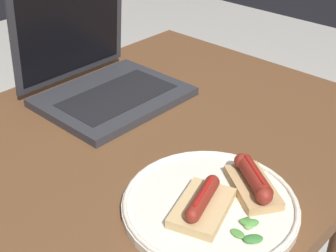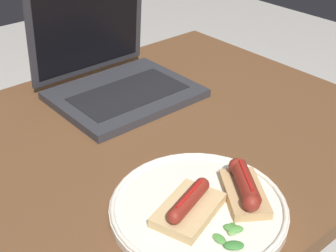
% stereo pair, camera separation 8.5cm
% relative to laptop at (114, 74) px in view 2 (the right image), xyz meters
% --- Properties ---
extents(desk, '(1.00, 0.77, 0.76)m').
position_rel_laptop_xyz_m(desk, '(-0.07, -0.20, -0.16)').
color(desk, brown).
rests_on(desk, ground_plane).
extents(laptop, '(0.31, 0.27, 0.25)m').
position_rel_laptop_xyz_m(laptop, '(0.00, 0.00, 0.00)').
color(laptop, '#2D2D33').
rests_on(laptop, desk).
extents(plate, '(0.28, 0.28, 0.02)m').
position_rel_laptop_xyz_m(plate, '(-0.14, -0.43, -0.04)').
color(plate, silver).
rests_on(plate, desk).
extents(sausage_toast_left, '(0.13, 0.11, 0.04)m').
position_rel_laptop_xyz_m(sausage_toast_left, '(-0.17, -0.43, -0.02)').
color(sausage_toast_left, tan).
rests_on(sausage_toast_left, plate).
extents(sausage_toast_middle, '(0.11, 0.13, 0.04)m').
position_rel_laptop_xyz_m(sausage_toast_middle, '(-0.08, -0.46, -0.01)').
color(sausage_toast_middle, tan).
rests_on(sausage_toast_middle, plate).
extents(salad_pile, '(0.06, 0.05, 0.01)m').
position_rel_laptop_xyz_m(salad_pile, '(-0.15, -0.51, -0.03)').
color(salad_pile, '#387A33').
rests_on(salad_pile, plate).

